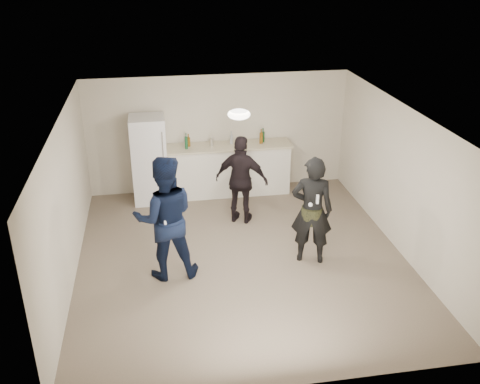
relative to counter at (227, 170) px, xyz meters
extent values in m
plane|color=#6B5B4C|center=(-0.14, -2.67, -0.53)|extent=(6.00, 6.00, 0.00)
plane|color=silver|center=(-0.14, -2.67, 1.98)|extent=(6.00, 6.00, 0.00)
plane|color=beige|center=(-0.14, 0.33, 0.72)|extent=(6.00, 0.00, 6.00)
plane|color=beige|center=(-0.14, -5.67, 0.72)|extent=(6.00, 0.00, 6.00)
plane|color=beige|center=(-2.89, -2.67, 0.72)|extent=(0.00, 6.00, 6.00)
plane|color=beige|center=(2.61, -2.67, 0.72)|extent=(0.00, 6.00, 6.00)
cube|color=silver|center=(0.00, 0.00, 0.00)|extent=(2.60, 0.56, 1.05)
cube|color=beige|center=(0.00, 0.00, 0.55)|extent=(2.68, 0.64, 0.04)
cube|color=white|center=(-1.62, -0.07, 0.38)|extent=(0.70, 0.70, 1.80)
cylinder|color=silver|center=(-1.34, -0.44, 0.78)|extent=(0.02, 0.02, 0.60)
ellipsoid|color=white|center=(-0.14, -2.37, 1.93)|extent=(0.36, 0.36, 0.16)
cylinder|color=silver|center=(-0.32, 0.05, 0.65)|extent=(0.08, 0.08, 0.17)
imported|color=#0F1D40|center=(-1.41, -2.95, 0.49)|extent=(1.01, 0.79, 2.04)
imported|color=black|center=(0.97, -2.90, 0.41)|extent=(0.78, 0.63, 1.86)
cylinder|color=#353A1A|center=(0.97, -2.90, 0.32)|extent=(0.34, 0.34, 0.28)
imported|color=black|center=(0.08, -1.33, 0.34)|extent=(1.09, 0.81, 1.72)
cube|color=white|center=(-1.41, -3.23, 0.53)|extent=(0.04, 0.04, 0.15)
sphere|color=white|center=(-1.29, -3.20, 0.45)|extent=(0.07, 0.07, 0.07)
cube|color=white|center=(0.97, -3.15, 0.72)|extent=(0.04, 0.04, 0.15)
sphere|color=white|center=(0.87, -3.12, 0.62)|extent=(0.07, 0.07, 0.07)
cylinder|color=#B1B5BC|center=(0.10, 0.08, 0.66)|extent=(0.07, 0.07, 0.19)
cylinder|color=#123F19|center=(0.77, 0.08, 0.68)|extent=(0.07, 0.07, 0.22)
cylinder|color=#16502A|center=(-0.85, -0.08, 0.69)|extent=(0.06, 0.06, 0.26)
cylinder|color=brown|center=(-0.80, 0.08, 0.66)|extent=(0.08, 0.08, 0.18)
cylinder|color=brown|center=(0.72, 0.00, 0.68)|extent=(0.07, 0.07, 0.23)
camera|label=1|loc=(-1.47, -10.40, 4.32)|focal=40.00mm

